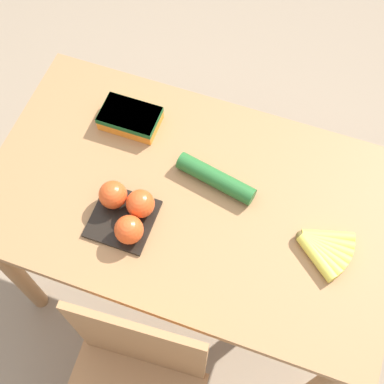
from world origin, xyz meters
name	(u,v)px	position (x,y,z in m)	size (l,w,h in m)	color
ground_plane	(192,277)	(0.00, 0.00, 0.00)	(12.00, 12.00, 0.00)	gray
dining_table	(192,214)	(0.00, 0.00, 0.65)	(1.25, 0.73, 0.78)	#9E7044
banana_bunch	(323,248)	(-0.41, 0.04, 0.80)	(0.16, 0.16, 0.04)	brown
tomato_pack	(127,211)	(0.15, 0.13, 0.82)	(0.18, 0.18, 0.09)	black
carrot_bag	(130,117)	(0.27, -0.18, 0.81)	(0.18, 0.12, 0.05)	orange
cucumber_near	(216,178)	(-0.05, -0.07, 0.81)	(0.26, 0.10, 0.05)	#236028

